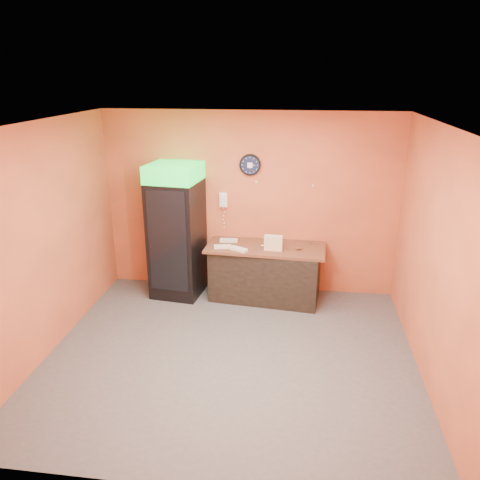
# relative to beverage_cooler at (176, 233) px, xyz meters

# --- Properties ---
(floor) EXTENTS (4.50, 4.50, 0.00)m
(floor) POSITION_rel_beverage_cooler_xyz_m (1.07, -1.60, -1.01)
(floor) COLOR #47474C
(floor) RESTS_ON ground
(back_wall) EXTENTS (4.50, 0.02, 2.80)m
(back_wall) POSITION_rel_beverage_cooler_xyz_m (1.07, 0.40, 0.39)
(back_wall) COLOR #E36840
(back_wall) RESTS_ON floor
(left_wall) EXTENTS (0.02, 4.00, 2.80)m
(left_wall) POSITION_rel_beverage_cooler_xyz_m (-1.18, -1.60, 0.39)
(left_wall) COLOR #E36840
(left_wall) RESTS_ON floor
(right_wall) EXTENTS (0.02, 4.00, 2.80)m
(right_wall) POSITION_rel_beverage_cooler_xyz_m (3.32, -1.60, 0.39)
(right_wall) COLOR #E36840
(right_wall) RESTS_ON floor
(ceiling) EXTENTS (4.50, 4.00, 0.02)m
(ceiling) POSITION_rel_beverage_cooler_xyz_m (1.07, -1.60, 1.79)
(ceiling) COLOR white
(ceiling) RESTS_ON back_wall
(beverage_cooler) EXTENTS (0.80, 0.81, 2.06)m
(beverage_cooler) POSITION_rel_beverage_cooler_xyz_m (0.00, 0.00, 0.00)
(beverage_cooler) COLOR black
(beverage_cooler) RESTS_ON floor
(prep_counter) EXTENTS (1.69, 0.88, 0.81)m
(prep_counter) POSITION_rel_beverage_cooler_xyz_m (1.36, 0.04, -0.60)
(prep_counter) COLOR black
(prep_counter) RESTS_ON floor
(wall_clock) EXTENTS (0.32, 0.06, 0.32)m
(wall_clock) POSITION_rel_beverage_cooler_xyz_m (1.08, 0.37, 1.00)
(wall_clock) COLOR black
(wall_clock) RESTS_ON back_wall
(wall_phone) EXTENTS (0.12, 0.11, 0.22)m
(wall_phone) POSITION_rel_beverage_cooler_xyz_m (0.67, 0.34, 0.46)
(wall_phone) COLOR white
(wall_phone) RESTS_ON back_wall
(butcher_paper) EXTENTS (1.81, 0.86, 0.04)m
(butcher_paper) POSITION_rel_beverage_cooler_xyz_m (1.36, 0.04, -0.18)
(butcher_paper) COLOR brown
(butcher_paper) RESTS_ON prep_counter
(sub_roll_stack) EXTENTS (0.27, 0.11, 0.22)m
(sub_roll_stack) POSITION_rel_beverage_cooler_xyz_m (1.48, -0.11, -0.04)
(sub_roll_stack) COLOR #F3E5BD
(sub_roll_stack) RESTS_ON butcher_paper
(wrapped_sandwich_left) EXTENTS (0.27, 0.15, 0.04)m
(wrapped_sandwich_left) POSITION_rel_beverage_cooler_xyz_m (0.73, -0.11, -0.14)
(wrapped_sandwich_left) COLOR silver
(wrapped_sandwich_left) RESTS_ON butcher_paper
(wrapped_sandwich_mid) EXTENTS (0.29, 0.22, 0.04)m
(wrapped_sandwich_mid) POSITION_rel_beverage_cooler_xyz_m (0.97, -0.19, -0.14)
(wrapped_sandwich_mid) COLOR silver
(wrapped_sandwich_mid) RESTS_ON butcher_paper
(wrapped_sandwich_right) EXTENTS (0.28, 0.13, 0.04)m
(wrapped_sandwich_right) POSITION_rel_beverage_cooler_xyz_m (0.77, 0.17, -0.14)
(wrapped_sandwich_right) COLOR silver
(wrapped_sandwich_right) RESTS_ON butcher_paper
(kitchen_tool) EXTENTS (0.06, 0.06, 0.06)m
(kitchen_tool) POSITION_rel_beverage_cooler_xyz_m (1.43, 0.05, -0.13)
(kitchen_tool) COLOR silver
(kitchen_tool) RESTS_ON butcher_paper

